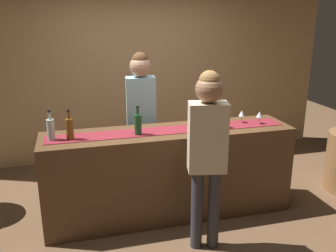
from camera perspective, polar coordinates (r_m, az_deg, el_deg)
name	(u,v)px	position (r m, az deg, el deg)	size (l,w,h in m)	color
ground_plane	(169,212)	(4.25, 0.22, -13.35)	(10.00, 10.00, 0.00)	brown
back_wall	(136,63)	(5.57, -5.01, 9.74)	(6.00, 0.12, 2.90)	tan
bar_counter	(169,173)	(4.03, 0.22, -7.34)	(2.66, 0.60, 0.98)	#543821
counter_runner_cloth	(169,130)	(3.85, 0.23, -0.65)	(2.53, 0.28, 0.01)	maroon
wine_bottle_clear	(51,129)	(3.69, -17.82, -0.48)	(0.07, 0.07, 0.30)	#B2C6C1
wine_bottle_green	(138,124)	(3.69, -4.71, 0.29)	(0.07, 0.07, 0.30)	#194723
wine_bottle_amber	(70,129)	(3.66, -15.08, -0.40)	(0.07, 0.07, 0.30)	brown
wine_glass_near_customer	(259,115)	(4.17, 14.09, 1.70)	(0.07, 0.07, 0.14)	silver
wine_glass_mid_counter	(242,114)	(4.17, 11.44, 1.89)	(0.07, 0.07, 0.14)	silver
wine_glass_far_end	(227,119)	(3.94, 9.21, 1.12)	(0.07, 0.07, 0.14)	silver
bartender	(141,109)	(4.32, -4.22, 2.73)	(0.36, 0.24, 1.74)	#26262B
customer_sipping	(207,143)	(3.26, 6.17, -2.72)	(0.37, 0.27, 1.70)	#33333D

